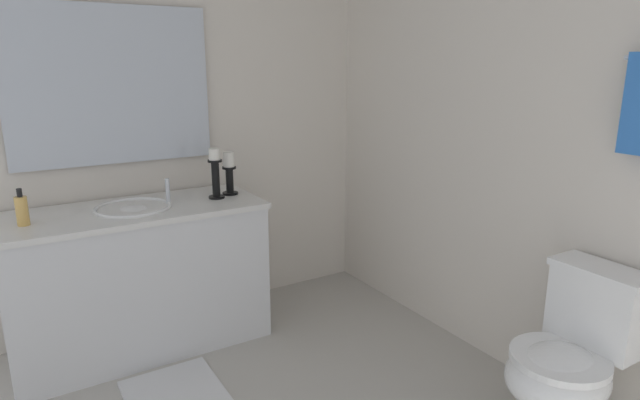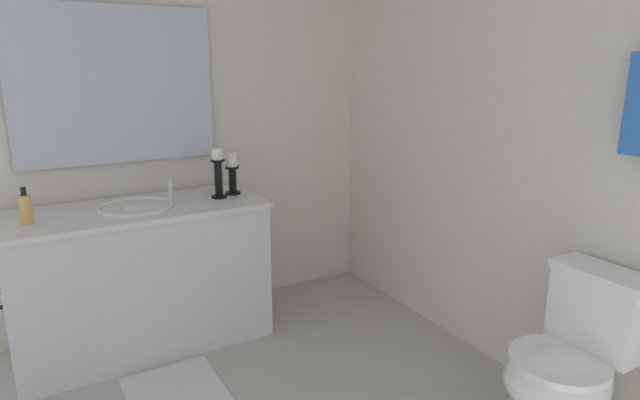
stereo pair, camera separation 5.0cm
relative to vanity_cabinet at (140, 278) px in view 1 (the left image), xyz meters
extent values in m
cube|color=silver|center=(1.27, 1.60, 0.82)|extent=(3.19, 0.04, 2.45)
cube|color=silver|center=(-0.33, 0.18, 0.82)|extent=(0.04, 2.84, 2.45)
cube|color=silver|center=(0.00, 0.00, -0.02)|extent=(0.55, 1.32, 0.78)
cube|color=silver|center=(0.00, 0.00, 0.39)|extent=(0.58, 1.35, 0.03)
ellipsoid|color=white|center=(0.00, 0.00, 0.35)|extent=(0.38, 0.30, 0.11)
torus|color=white|center=(0.00, 0.00, 0.41)|extent=(0.40, 0.40, 0.02)
cylinder|color=silver|center=(0.00, 0.19, 0.47)|extent=(0.02, 0.02, 0.14)
cube|color=silver|center=(-0.28, 0.00, 1.03)|extent=(0.02, 1.08, 0.86)
cylinder|color=black|center=(-0.02, 0.56, 0.41)|extent=(0.09, 0.09, 0.01)
cylinder|color=black|center=(-0.02, 0.56, 0.48)|extent=(0.04, 0.04, 0.15)
cylinder|color=black|center=(-0.02, 0.56, 0.56)|extent=(0.08, 0.08, 0.01)
cylinder|color=white|center=(-0.02, 0.56, 0.61)|extent=(0.06, 0.06, 0.09)
cylinder|color=black|center=(0.03, 0.46, 0.41)|extent=(0.09, 0.09, 0.01)
cylinder|color=black|center=(0.03, 0.46, 0.51)|extent=(0.04, 0.04, 0.21)
cylinder|color=black|center=(0.03, 0.46, 0.62)|extent=(0.08, 0.08, 0.01)
cylinder|color=white|center=(0.03, 0.46, 0.66)|extent=(0.06, 0.06, 0.06)
cylinder|color=#E5B259|center=(0.04, -0.51, 0.47)|extent=(0.06, 0.06, 0.14)
cylinder|color=black|center=(0.04, -0.51, 0.56)|extent=(0.02, 0.02, 0.04)
ellipsoid|color=white|center=(1.72, 1.25, -0.08)|extent=(0.38, 0.46, 0.24)
cylinder|color=white|center=(1.72, 1.25, 0.00)|extent=(0.39, 0.39, 0.03)
cube|color=white|center=(1.72, 1.47, 0.16)|extent=(0.36, 0.17, 0.32)
cube|color=white|center=(1.72, 1.47, 0.33)|extent=(0.38, 0.19, 0.03)
camera|label=1|loc=(2.83, -0.57, 1.15)|focal=29.67mm
camera|label=2|loc=(2.85, -0.53, 1.15)|focal=29.67mm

